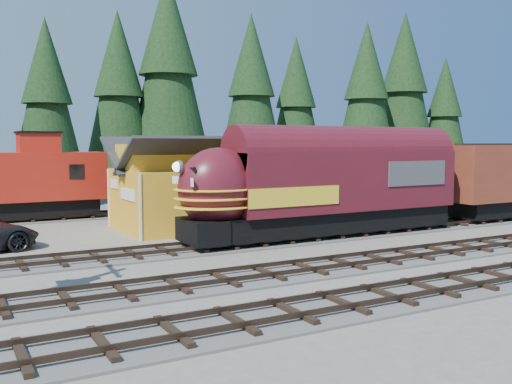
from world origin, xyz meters
TOP-DOWN VIEW (x-y plane):
  - ground at (0.00, 0.00)m, footprint 120.00×120.00m
  - track_siding at (10.00, 4.00)m, footprint 68.00×3.20m
  - track_spur at (-10.00, 18.00)m, footprint 32.00×3.20m
  - depot at (-0.00, 10.50)m, footprint 12.80×7.00m
  - conifer_backdrop at (5.38, 24.47)m, footprint 80.40×22.81m
  - locomotive at (2.28, 4.00)m, footprint 16.10×3.20m
  - caboose at (-10.13, 18.00)m, footprint 9.97×2.89m

SIDE VIEW (x-z plane):
  - ground at x=0.00m, z-range 0.00..0.00m
  - track_siding at x=10.00m, z-range -0.11..0.22m
  - track_spur at x=-10.00m, z-range -0.11..0.22m
  - locomotive at x=2.28m, z-range 0.37..4.75m
  - caboose at x=-10.13m, z-range -0.02..5.16m
  - depot at x=0.00m, z-range 0.31..5.61m
  - conifer_backdrop at x=5.38m, z-range 1.47..18.64m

